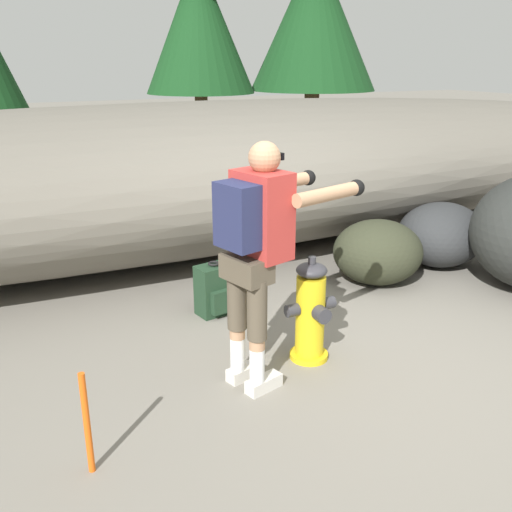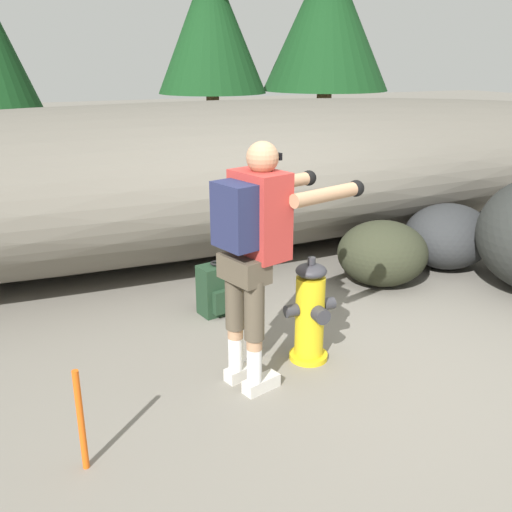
{
  "view_description": "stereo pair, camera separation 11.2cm",
  "coord_description": "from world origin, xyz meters",
  "px_view_note": "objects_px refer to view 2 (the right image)",
  "views": [
    {
      "loc": [
        -2.25,
        -2.83,
        2.11
      ],
      "look_at": [
        -0.54,
        0.65,
        0.75
      ],
      "focal_mm": 39.83,
      "sensor_mm": 36.0,
      "label": 1
    },
    {
      "loc": [
        -2.15,
        -2.88,
        2.11
      ],
      "look_at": [
        -0.54,
        0.65,
        0.75
      ],
      "focal_mm": 39.83,
      "sensor_mm": 36.0,
      "label": 2
    }
  ],
  "objects_px": {
    "boulder_small": "(382,253)",
    "survey_stake": "(81,421)",
    "spare_backpack": "(217,290)",
    "boulder_mid": "(448,236)",
    "utility_worker": "(257,238)",
    "fire_hydrant": "(310,313)"
  },
  "relations": [
    {
      "from": "boulder_small",
      "to": "survey_stake",
      "type": "distance_m",
      "value": 3.42
    },
    {
      "from": "spare_backpack",
      "to": "boulder_small",
      "type": "height_order",
      "value": "boulder_small"
    },
    {
      "from": "boulder_small",
      "to": "boulder_mid",
      "type": "bearing_deg",
      "value": 8.16
    },
    {
      "from": "utility_worker",
      "to": "boulder_mid",
      "type": "height_order",
      "value": "utility_worker"
    },
    {
      "from": "utility_worker",
      "to": "boulder_mid",
      "type": "bearing_deg",
      "value": 9.13
    },
    {
      "from": "survey_stake",
      "to": "fire_hydrant",
      "type": "bearing_deg",
      "value": 17.6
    },
    {
      "from": "fire_hydrant",
      "to": "spare_backpack",
      "type": "distance_m",
      "value": 1.09
    },
    {
      "from": "fire_hydrant",
      "to": "survey_stake",
      "type": "height_order",
      "value": "fire_hydrant"
    },
    {
      "from": "fire_hydrant",
      "to": "survey_stake",
      "type": "xyz_separation_m",
      "value": [
        -1.69,
        -0.53,
        -0.07
      ]
    },
    {
      "from": "boulder_mid",
      "to": "spare_backpack",
      "type": "bearing_deg",
      "value": -177.68
    },
    {
      "from": "boulder_mid",
      "to": "boulder_small",
      "type": "xyz_separation_m",
      "value": [
        -0.93,
        -0.13,
        -0.02
      ]
    },
    {
      "from": "utility_worker",
      "to": "boulder_small",
      "type": "height_order",
      "value": "utility_worker"
    },
    {
      "from": "spare_backpack",
      "to": "utility_worker",
      "type": "bearing_deg",
      "value": -17.8
    },
    {
      "from": "spare_backpack",
      "to": "boulder_mid",
      "type": "relative_size",
      "value": 0.46
    },
    {
      "from": "fire_hydrant",
      "to": "boulder_mid",
      "type": "xyz_separation_m",
      "value": [
        2.31,
        1.13,
        -0.03
      ]
    },
    {
      "from": "fire_hydrant",
      "to": "spare_backpack",
      "type": "bearing_deg",
      "value": 107.84
    },
    {
      "from": "boulder_mid",
      "to": "utility_worker",
      "type": "bearing_deg",
      "value": -155.65
    },
    {
      "from": "spare_backpack",
      "to": "boulder_small",
      "type": "xyz_separation_m",
      "value": [
        1.7,
        -0.03,
        0.1
      ]
    },
    {
      "from": "boulder_mid",
      "to": "fire_hydrant",
      "type": "bearing_deg",
      "value": -153.81
    },
    {
      "from": "spare_backpack",
      "to": "boulder_mid",
      "type": "bearing_deg",
      "value": 81.7
    },
    {
      "from": "boulder_small",
      "to": "survey_stake",
      "type": "xyz_separation_m",
      "value": [
        -3.06,
        -1.54,
        -0.02
      ]
    },
    {
      "from": "boulder_small",
      "to": "fire_hydrant",
      "type": "bearing_deg",
      "value": -143.94
    }
  ]
}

